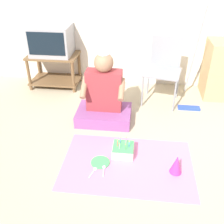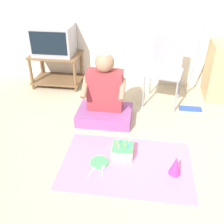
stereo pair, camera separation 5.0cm
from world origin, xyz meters
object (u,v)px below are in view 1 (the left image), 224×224
object	(u,v)px
dust_mop	(192,77)
birthday_cake	(123,150)
tv	(51,40)
cardboard_box_stack	(221,70)
folding_chair	(164,66)
person_seated	(104,98)
party_hat_blue	(177,164)
paper_plate	(100,162)

from	to	relation	value
dust_mop	birthday_cake	size ratio (longest dim) A/B	6.14
tv	cardboard_box_stack	distance (m)	2.38
cardboard_box_stack	birthday_cake	size ratio (longest dim) A/B	3.66
folding_chair	dust_mop	distance (m)	0.39
cardboard_box_stack	person_seated	distance (m)	1.71
birthday_cake	party_hat_blue	size ratio (longest dim) A/B	1.12
tv	folding_chair	world-z (taller)	tv
folding_chair	paper_plate	xyz separation A→B (m)	(-0.63, -1.38, -0.48)
cardboard_box_stack	person_seated	size ratio (longest dim) A/B	0.85
person_seated	birthday_cake	distance (m)	0.73
person_seated	party_hat_blue	xyz separation A→B (m)	(0.78, -0.83, -0.19)
tv	birthday_cake	bearing A→B (deg)	-52.59
paper_plate	folding_chair	bearing A→B (deg)	65.46
cardboard_box_stack	paper_plate	xyz separation A→B (m)	(-1.43, -1.61, -0.37)
paper_plate	birthday_cake	bearing A→B (deg)	36.28
person_seated	paper_plate	distance (m)	0.84
party_hat_blue	paper_plate	world-z (taller)	party_hat_blue
cardboard_box_stack	dust_mop	bearing A→B (deg)	-143.75
cardboard_box_stack	party_hat_blue	bearing A→B (deg)	-113.47
folding_chair	cardboard_box_stack	xyz separation A→B (m)	(0.80, 0.23, -0.11)
party_hat_blue	paper_plate	size ratio (longest dim) A/B	1.01
tv	dust_mop	xyz separation A→B (m)	(1.92, -0.36, -0.31)
folding_chair	cardboard_box_stack	distance (m)	0.84
folding_chair	paper_plate	distance (m)	1.59
party_hat_blue	person_seated	bearing A→B (deg)	133.42
cardboard_box_stack	tv	bearing A→B (deg)	179.03
cardboard_box_stack	birthday_cake	distance (m)	1.92
cardboard_box_stack	birthday_cake	bearing A→B (deg)	-129.95
tv	birthday_cake	world-z (taller)	tv
birthday_cake	paper_plate	world-z (taller)	birthday_cake
cardboard_box_stack	dust_mop	xyz separation A→B (m)	(-0.44, -0.32, 0.00)
tv	party_hat_blue	xyz separation A→B (m)	(1.65, -1.69, -0.59)
birthday_cake	folding_chair	bearing A→B (deg)	71.06
tv	person_seated	xyz separation A→B (m)	(0.86, -0.86, -0.40)
person_seated	party_hat_blue	size ratio (longest dim) A/B	4.85
person_seated	birthday_cake	size ratio (longest dim) A/B	4.32
cardboard_box_stack	person_seated	world-z (taller)	person_seated
tv	person_seated	size ratio (longest dim) A/B	0.62
tv	folding_chair	bearing A→B (deg)	-9.76
person_seated	party_hat_blue	bearing A→B (deg)	-46.58
folding_chair	person_seated	size ratio (longest dim) A/B	0.93
dust_mop	folding_chair	bearing A→B (deg)	165.53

